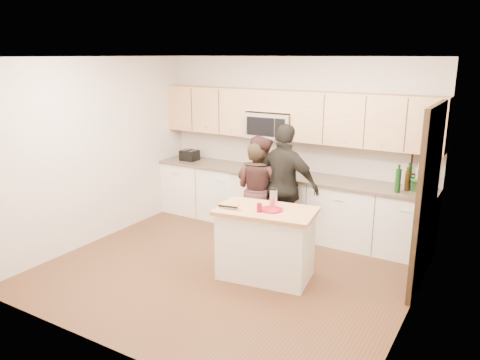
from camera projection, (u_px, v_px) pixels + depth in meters
The scene contains 21 objects.
floor at pixel (227, 270), 6.11m from camera, with size 4.50×4.50×0.00m, color #52341C.
room_shell at pixel (226, 140), 5.66m from camera, with size 4.52×4.02×2.71m.
back_cabinetry at pixel (284, 202), 7.39m from camera, with size 4.50×0.66×0.94m.
upper_cabinetry at pixel (292, 114), 7.14m from camera, with size 4.50×0.33×0.75m.
microwave at pixel (271, 125), 7.33m from camera, with size 0.76×0.41×0.40m.
doorway at pixel (429, 194), 5.46m from camera, with size 0.06×1.25×2.20m.
framed_picture at pixel (422, 163), 6.46m from camera, with size 0.30×0.03×0.38m.
dish_towel at pixel (227, 177), 7.62m from camera, with size 0.34×0.60×0.48m.
island at pixel (266, 243), 5.83m from camera, with size 1.29×0.87×0.90m.
red_plate at pixel (272, 210), 5.67m from camera, with size 0.28×0.28×0.02m, color maroon.
box_grater at pixel (273, 197), 5.72m from camera, with size 0.08×0.07×0.23m.
drink_glass at pixel (259, 208), 5.59m from camera, with size 0.06×0.06×0.11m, color maroon.
cutting_board at pixel (229, 205), 5.85m from camera, with size 0.25×0.17×0.02m, color tan.
tongs at pixel (228, 207), 5.72m from camera, with size 0.25×0.03×0.02m, color black.
knife at pixel (233, 208), 5.68m from camera, with size 0.22×0.02×0.01m, color silver.
toaster at pixel (190, 155), 8.13m from camera, with size 0.28×0.24×0.18m.
bottle_cluster at pixel (409, 178), 6.29m from camera, with size 0.30×0.31×0.38m.
orchid at pixel (420, 176), 6.26m from camera, with size 0.23×0.18×0.41m, color #29682B.
woman_left at pixel (255, 192), 6.88m from camera, with size 0.56×0.36×1.52m, color black.
woman_center at pixel (259, 189), 6.92m from camera, with size 0.78×0.61×1.60m, color #341B1A.
woman_right at pixel (285, 187), 6.68m from camera, with size 1.05×0.44×1.80m, color black.
Camera 1 is at (3.01, -4.72, 2.73)m, focal length 35.00 mm.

